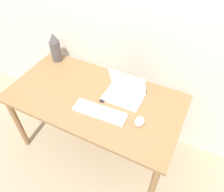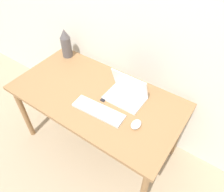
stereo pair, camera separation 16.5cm
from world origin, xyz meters
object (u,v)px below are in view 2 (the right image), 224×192
vase (66,43)px  mp3_player (104,99)px  keyboard (98,111)px  laptop (127,93)px  mouse (136,124)px

vase → mp3_player: (0.66, -0.28, -0.14)m
keyboard → mp3_player: size_ratio=6.54×
vase → mp3_player: bearing=-23.1°
laptop → keyboard: size_ratio=0.73×
laptop → vase: bearing=168.7°
laptop → mp3_player: bearing=-138.5°
keyboard → vase: size_ratio=1.47×
mp3_player → keyboard: bearing=-72.5°
mouse → mp3_player: size_ratio=1.46×
mouse → vase: (-1.00, 0.37, 0.12)m
mouse → mp3_player: bearing=165.9°
laptop → mp3_player: (-0.14, -0.12, -0.04)m
vase → mp3_player: 0.73m
laptop → mouse: size_ratio=3.27×
vase → mouse: bearing=-20.1°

